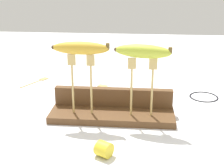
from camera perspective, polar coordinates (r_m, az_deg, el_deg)
name	(u,v)px	position (r m, az deg, el deg)	size (l,w,h in m)	color
ground_plane	(112,118)	(1.11, 0.00, -5.99)	(3.00, 3.00, 0.00)	silver
wooden_board	(112,115)	(1.11, 0.00, -5.45)	(0.42, 0.13, 0.02)	brown
board_backstop	(113,97)	(1.14, 0.24, -2.30)	(0.41, 0.03, 0.06)	brown
fork_stand_left	(82,79)	(1.06, -5.33, 0.87)	(0.09, 0.01, 0.20)	tan
fork_stand_right	(142,82)	(1.04, 5.26, 0.36)	(0.09, 0.01, 0.19)	tan
banana_raised_left	(81,48)	(1.03, -5.52, 6.28)	(0.19, 0.05, 0.04)	gold
banana_raised_right	(143,51)	(1.01, 5.43, 5.73)	(0.18, 0.08, 0.04)	#B2C138
fork_fallen_near	(38,81)	(1.50, -12.86, 0.56)	(0.09, 0.15, 0.01)	tan
fork_fallen_far	(112,87)	(1.38, -0.01, -0.53)	(0.17, 0.07, 0.01)	tan
banana_chunk_far	(103,149)	(0.89, -1.62, -11.31)	(0.05, 0.06, 0.04)	yellow
wire_coil	(204,96)	(1.34, 15.77, -2.09)	(0.11, 0.11, 0.01)	black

